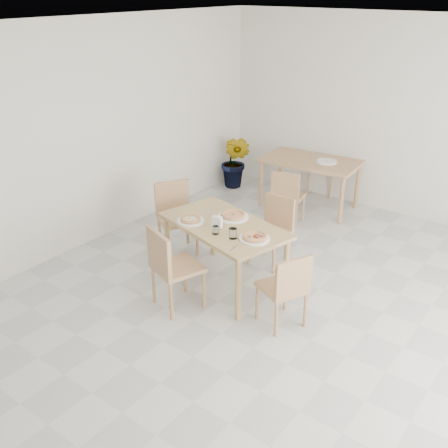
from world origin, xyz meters
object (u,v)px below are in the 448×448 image
Objects in this scene: chair_back_n at (328,160)px; tumbler_b at (216,230)px; pizza_pepperoni at (255,237)px; potted_plant at (236,162)px; plate_mushroom at (191,221)px; chair_back_s at (287,194)px; second_table at (310,166)px; pizza_margherita at (233,215)px; pizza_mushroom at (191,219)px; chair_east at (287,286)px; napkin_holder at (217,223)px; chair_north at (274,226)px; chair_south at (170,264)px; plate_margherita at (233,217)px; plate_pepperoni at (255,239)px; chair_west at (175,212)px; plate_empty at (327,162)px; main_table at (224,231)px; tumbler_a at (233,233)px.

tumbler_b is at bearing -85.52° from chair_back_n.
potted_plant is (-2.20, 2.69, -0.34)m from pizza_pepperoni.
chair_back_s is at bearing 88.48° from plate_mushroom.
second_table is at bearing 90.32° from plate_mushroom.
pizza_margherita and pizza_mushroom have the same top height.
chair_back_n is at bearing 91.77° from pizza_mushroom.
chair_east is 3.94m from potted_plant.
pizza_margherita is 2.40m from second_table.
plate_mushroom is at bearing 179.89° from napkin_holder.
plate_mushroom is (-0.48, -0.97, 0.28)m from chair_north.
second_table is (-0.20, 3.29, 0.13)m from chair_south.
plate_margherita is 1.17× the size of plate_mushroom.
chair_back_s is (-1.25, 2.10, -0.00)m from chair_east.
plate_pepperoni is 0.95× the size of pizza_pepperoni.
chair_back_s is at bearing 99.66° from tumbler_b.
chair_north is 1.02× the size of chair_east.
napkin_holder is 3.52m from chair_back_n.
chair_west is 6.64× the size of napkin_holder.
chair_east is (1.12, 0.43, -0.06)m from chair_south.
chair_back_s reaches higher than pizza_mushroom.
tumbler_b reaches higher than pizza_pepperoni.
chair_back_s is at bearing 113.76° from chair_north.
tumbler_b is (0.40, -0.07, 0.01)m from pizza_mushroom.
pizza_mushroom is at bearing 0.00° from plate_mushroom.
plate_margherita is 1.17× the size of pizza_mushroom.
plate_pepperoni and plate_empty have the same top height.
chair_back_n is at bearing 20.13° from chair_west.
chair_south is 3.07× the size of pizza_mushroom.
plate_empty is (0.22, 2.79, 0.00)m from plate_mushroom.
second_table is at bearing 106.57° from chair_north.
chair_east is at bearing -4.79° from plate_mushroom.
chair_back_n reaches higher than main_table.
chair_south is 0.63m from pizza_mushroom.
pizza_margherita is (0.97, -0.11, 0.26)m from chair_west.
plate_pepperoni is at bearing -31.39° from plate_margherita.
chair_north is at bearing -80.67° from chair_back_n.
tumbler_a is (0.31, -0.42, 0.02)m from pizza_margherita.
chair_east is at bearing -19.43° from pizza_pepperoni.
chair_east is 7.37× the size of tumbler_a.
plate_mushroom is at bearing -70.30° from chair_east.
chair_west reaches higher than chair_back_s.
chair_south reaches higher than pizza_mushroom.
chair_west is 2.49m from plate_empty.
pizza_margherita reaches higher than plate_mushroom.
main_table is at bearing -87.78° from plate_empty.
tumbler_a is at bearing -54.44° from potted_plant.
tumbler_a is (0.31, -0.42, 0.05)m from plate_margherita.
second_table is (-0.62, 2.79, -0.14)m from tumbler_a.
chair_north is 1.25m from chair_west.
main_table is 0.23m from pizza_margherita.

